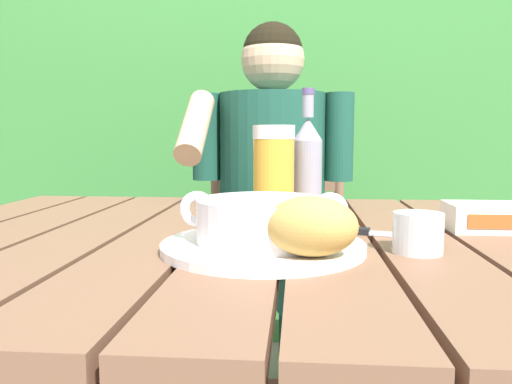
{
  "coord_description": "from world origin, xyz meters",
  "views": [
    {
      "loc": [
        0.08,
        -0.79,
        0.93
      ],
      "look_at": [
        0.02,
        -0.01,
        0.83
      ],
      "focal_mm": 35.15,
      "sensor_mm": 36.0,
      "label": 1
    }
  ],
  "objects_px": {
    "butter_tub": "(485,217)",
    "table_knife": "(368,232)",
    "beer_bottle": "(307,164)",
    "water_glass_small": "(418,233)",
    "beer_glass": "(274,173)",
    "person_eating": "(271,198)",
    "soup_bowl": "(263,219)",
    "serving_plate": "(263,246)",
    "bread_roll": "(311,226)",
    "chair_near_diner": "(274,266)"
  },
  "relations": [
    {
      "from": "person_eating",
      "to": "beer_bottle",
      "type": "xyz_separation_m",
      "value": [
        0.1,
        -0.5,
        0.13
      ]
    },
    {
      "from": "bread_roll",
      "to": "beer_bottle",
      "type": "height_order",
      "value": "beer_bottle"
    },
    {
      "from": "soup_bowl",
      "to": "water_glass_small",
      "type": "height_order",
      "value": "soup_bowl"
    },
    {
      "from": "beer_bottle",
      "to": "soup_bowl",
      "type": "bearing_deg",
      "value": -101.97
    },
    {
      "from": "chair_near_diner",
      "to": "serving_plate",
      "type": "height_order",
      "value": "chair_near_diner"
    },
    {
      "from": "bread_roll",
      "to": "serving_plate",
      "type": "bearing_deg",
      "value": 130.6
    },
    {
      "from": "serving_plate",
      "to": "beer_bottle",
      "type": "xyz_separation_m",
      "value": [
        0.07,
        0.31,
        0.1
      ]
    },
    {
      "from": "bread_roll",
      "to": "water_glass_small",
      "type": "relative_size",
      "value": 1.77
    },
    {
      "from": "serving_plate",
      "to": "bread_roll",
      "type": "height_order",
      "value": "bread_roll"
    },
    {
      "from": "beer_glass",
      "to": "beer_bottle",
      "type": "bearing_deg",
      "value": 41.77
    },
    {
      "from": "water_glass_small",
      "to": "butter_tub",
      "type": "bearing_deg",
      "value": 48.98
    },
    {
      "from": "person_eating",
      "to": "beer_glass",
      "type": "distance_m",
      "value": 0.57
    },
    {
      "from": "soup_bowl",
      "to": "beer_bottle",
      "type": "bearing_deg",
      "value": 78.03
    },
    {
      "from": "water_glass_small",
      "to": "soup_bowl",
      "type": "bearing_deg",
      "value": -178.98
    },
    {
      "from": "person_eating",
      "to": "table_knife",
      "type": "height_order",
      "value": "person_eating"
    },
    {
      "from": "bread_roll",
      "to": "beer_glass",
      "type": "height_order",
      "value": "beer_glass"
    },
    {
      "from": "person_eating",
      "to": "water_glass_small",
      "type": "bearing_deg",
      "value": -73.12
    },
    {
      "from": "soup_bowl",
      "to": "bread_roll",
      "type": "bearing_deg",
      "value": -49.4
    },
    {
      "from": "chair_near_diner",
      "to": "soup_bowl",
      "type": "distance_m",
      "value": 1.06
    },
    {
      "from": "table_knife",
      "to": "beer_bottle",
      "type": "bearing_deg",
      "value": 116.56
    },
    {
      "from": "bread_roll",
      "to": "beer_bottle",
      "type": "relative_size",
      "value": 0.48
    },
    {
      "from": "bread_roll",
      "to": "butter_tub",
      "type": "relative_size",
      "value": 0.98
    },
    {
      "from": "serving_plate",
      "to": "soup_bowl",
      "type": "height_order",
      "value": "soup_bowl"
    },
    {
      "from": "beer_bottle",
      "to": "butter_tub",
      "type": "height_order",
      "value": "beer_bottle"
    },
    {
      "from": "soup_bowl",
      "to": "serving_plate",
      "type": "bearing_deg",
      "value": 116.57
    },
    {
      "from": "beer_bottle",
      "to": "person_eating",
      "type": "bearing_deg",
      "value": 101.35
    },
    {
      "from": "water_glass_small",
      "to": "butter_tub",
      "type": "relative_size",
      "value": 0.56
    },
    {
      "from": "person_eating",
      "to": "soup_bowl",
      "type": "bearing_deg",
      "value": -87.64
    },
    {
      "from": "butter_tub",
      "to": "table_knife",
      "type": "distance_m",
      "value": 0.21
    },
    {
      "from": "beer_glass",
      "to": "butter_tub",
      "type": "height_order",
      "value": "beer_glass"
    },
    {
      "from": "beer_bottle",
      "to": "water_glass_small",
      "type": "distance_m",
      "value": 0.35
    },
    {
      "from": "beer_bottle",
      "to": "bread_roll",
      "type": "bearing_deg",
      "value": -90.29
    },
    {
      "from": "serving_plate",
      "to": "table_knife",
      "type": "height_order",
      "value": "serving_plate"
    },
    {
      "from": "chair_near_diner",
      "to": "beer_glass",
      "type": "relative_size",
      "value": 5.23
    },
    {
      "from": "soup_bowl",
      "to": "bread_roll",
      "type": "distance_m",
      "value": 0.1
    },
    {
      "from": "bread_roll",
      "to": "beer_glass",
      "type": "relative_size",
      "value": 0.67
    },
    {
      "from": "soup_bowl",
      "to": "beer_glass",
      "type": "bearing_deg",
      "value": 89.49
    },
    {
      "from": "water_glass_small",
      "to": "beer_bottle",
      "type": "bearing_deg",
      "value": 115.11
    },
    {
      "from": "serving_plate",
      "to": "bread_roll",
      "type": "relative_size",
      "value": 2.37
    },
    {
      "from": "beer_bottle",
      "to": "butter_tub",
      "type": "xyz_separation_m",
      "value": [
        0.29,
        -0.14,
        -0.08
      ]
    },
    {
      "from": "beer_glass",
      "to": "table_knife",
      "type": "bearing_deg",
      "value": -39.7
    },
    {
      "from": "beer_glass",
      "to": "water_glass_small",
      "type": "height_order",
      "value": "beer_glass"
    },
    {
      "from": "beer_bottle",
      "to": "water_glass_small",
      "type": "height_order",
      "value": "beer_bottle"
    },
    {
      "from": "person_eating",
      "to": "beer_bottle",
      "type": "distance_m",
      "value": 0.52
    },
    {
      "from": "chair_near_diner",
      "to": "beer_bottle",
      "type": "height_order",
      "value": "beer_bottle"
    },
    {
      "from": "serving_plate",
      "to": "chair_near_diner",
      "type": "bearing_deg",
      "value": 91.74
    },
    {
      "from": "chair_near_diner",
      "to": "beer_bottle",
      "type": "relative_size",
      "value": 3.72
    },
    {
      "from": "beer_glass",
      "to": "beer_bottle",
      "type": "height_order",
      "value": "beer_bottle"
    },
    {
      "from": "beer_bottle",
      "to": "water_glass_small",
      "type": "xyz_separation_m",
      "value": [
        0.14,
        -0.31,
        -0.07
      ]
    },
    {
      "from": "beer_glass",
      "to": "table_knife",
      "type": "height_order",
      "value": "beer_glass"
    }
  ]
}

